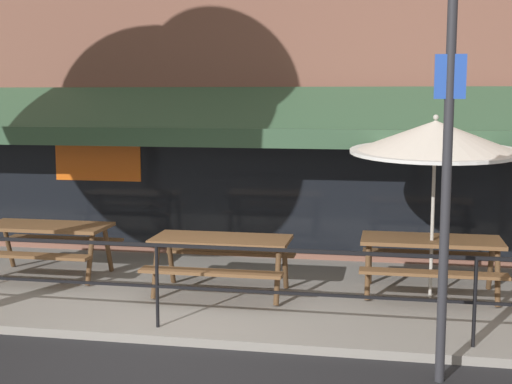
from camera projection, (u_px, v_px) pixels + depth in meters
name	position (u px, v px, depth m)	size (l,w,h in m)	color
ground_plane	(149.00, 344.00, 7.81)	(120.00, 120.00, 0.00)	#232326
patio_deck	(198.00, 291.00, 9.75)	(15.00, 4.00, 0.10)	gray
restaurant_building	(232.00, 8.00, 11.38)	(15.00, 1.60, 8.28)	brown
patio_railing	(157.00, 267.00, 8.00)	(13.84, 0.04, 0.97)	black
picnic_table_left	(47.00, 235.00, 10.29)	(1.80, 1.42, 0.76)	brown
picnic_table_centre	(221.00, 249.00, 9.35)	(1.80, 1.42, 0.76)	brown
picnic_table_right	(431.00, 250.00, 9.29)	(1.80, 1.42, 0.76)	brown
patio_umbrella_right	(435.00, 138.00, 8.98)	(2.14, 2.14, 2.38)	#B7B2A8
street_sign_pole	(447.00, 167.00, 6.53)	(0.28, 0.09, 4.00)	#2D2D33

